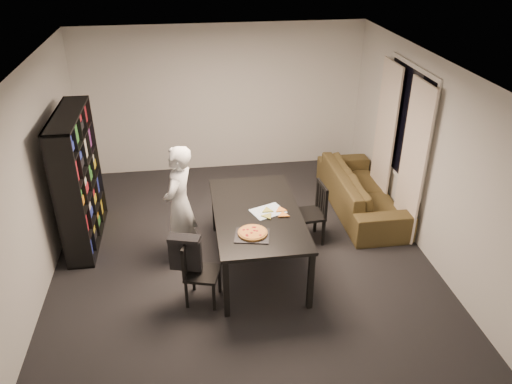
{
  "coord_description": "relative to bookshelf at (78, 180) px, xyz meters",
  "views": [
    {
      "loc": [
        -0.63,
        -5.75,
        4.05
      ],
      "look_at": [
        0.17,
        -0.27,
        1.05
      ],
      "focal_mm": 35.0,
      "sensor_mm": 36.0,
      "label": 1
    }
  ],
  "objects": [
    {
      "name": "room",
      "position": [
        2.16,
        -0.6,
        0.35
      ],
      "size": [
        5.01,
        5.51,
        2.61
      ],
      "color": "black",
      "rests_on": "ground"
    },
    {
      "name": "kitchen_towel",
      "position": [
        2.46,
        -0.99,
        -0.13
      ],
      "size": [
        0.48,
        0.42,
        0.01
      ],
      "primitive_type": "cube",
      "rotation": [
        0.0,
        0.0,
        0.37
      ],
      "color": "white",
      "rests_on": "dining_table"
    },
    {
      "name": "bookshelf",
      "position": [
        0.0,
        0.0,
        0.0
      ],
      "size": [
        0.35,
        1.5,
        1.9
      ],
      "primitive_type": "cube",
      "color": "black",
      "rests_on": "room"
    },
    {
      "name": "dining_table",
      "position": [
        2.33,
        -0.97,
        -0.2
      ],
      "size": [
        1.09,
        1.96,
        0.82
      ],
      "color": "black",
      "rests_on": "room"
    },
    {
      "name": "chair_right",
      "position": [
        3.21,
        -0.49,
        -0.44
      ],
      "size": [
        0.44,
        0.44,
        0.89
      ],
      "rotation": [
        0.0,
        0.0,
        -1.49
      ],
      "color": "black",
      "rests_on": "room"
    },
    {
      "name": "window_frame",
      "position": [
        4.64,
        -0.0,
        0.55
      ],
      "size": [
        0.03,
        1.52,
        1.72
      ],
      "primitive_type": "cube",
      "color": "white",
      "rests_on": "room"
    },
    {
      "name": "baking_tray",
      "position": [
        2.19,
        -1.52,
        -0.13
      ],
      "size": [
        0.46,
        0.39,
        0.01
      ],
      "primitive_type": "cube",
      "rotation": [
        0.0,
        0.0,
        -0.21
      ],
      "color": "black",
      "rests_on": "dining_table"
    },
    {
      "name": "curtain_left",
      "position": [
        4.56,
        -0.52,
        0.2
      ],
      "size": [
        0.03,
        0.7,
        2.25
      ],
      "primitive_type": "cube",
      "color": "beige",
      "rests_on": "room"
    },
    {
      "name": "pizza_slices",
      "position": [
        2.54,
        -1.05,
        -0.12
      ],
      "size": [
        0.45,
        0.42,
        0.01
      ],
      "primitive_type": null,
      "rotation": [
        0.0,
        0.0,
        -0.34
      ],
      "color": "gold",
      "rests_on": "dining_table"
    },
    {
      "name": "window_pane",
      "position": [
        4.64,
        -0.0,
        0.55
      ],
      "size": [
        0.02,
        1.4,
        1.6
      ],
      "primitive_type": "cube",
      "color": "black",
      "rests_on": "room"
    },
    {
      "name": "sofa",
      "position": [
        4.17,
        0.26,
        -0.63
      ],
      "size": [
        0.87,
        2.22,
        0.65
      ],
      "primitive_type": "imported",
      "rotation": [
        0.0,
        0.0,
        1.57
      ],
      "color": "#3C3318",
      "rests_on": "room"
    },
    {
      "name": "curtain_right",
      "position": [
        4.56,
        0.52,
        0.2
      ],
      "size": [
        0.03,
        0.7,
        2.25
      ],
      "primitive_type": "cube",
      "color": "beige",
      "rests_on": "room"
    },
    {
      "name": "person",
      "position": [
        1.35,
        -0.63,
        -0.14
      ],
      "size": [
        0.59,
        0.7,
        1.62
      ],
      "primitive_type": "imported",
      "rotation": [
        0.0,
        0.0,
        -1.98
      ],
      "color": "silver",
      "rests_on": "room"
    },
    {
      "name": "pepperoni_pizza",
      "position": [
        2.2,
        -1.48,
        -0.11
      ],
      "size": [
        0.35,
        0.35,
        0.03
      ],
      "rotation": [
        0.0,
        0.0,
        0.17
      ],
      "color": "#95622B",
      "rests_on": "dining_table"
    },
    {
      "name": "chair_left",
      "position": [
        1.51,
        -1.56,
        -0.48
      ],
      "size": [
        0.48,
        0.48,
        0.83
      ],
      "rotation": [
        0.0,
        0.0,
        1.29
      ],
      "color": "black",
      "rests_on": "room"
    },
    {
      "name": "draped_jacket",
      "position": [
        1.4,
        -1.53,
        -0.27
      ],
      "size": [
        0.39,
        0.26,
        0.46
      ],
      "rotation": [
        0.0,
        0.0,
        1.29
      ],
      "color": "black",
      "rests_on": "chair_left"
    }
  ]
}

